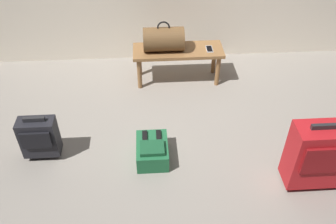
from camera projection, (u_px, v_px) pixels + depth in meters
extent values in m
plane|color=gray|center=(170.00, 141.00, 3.45)|extent=(6.60, 6.60, 0.00)
cube|color=olive|center=(178.00, 51.00, 4.00)|extent=(1.00, 0.36, 0.04)
cylinder|color=olive|center=(139.00, 74.00, 4.00)|extent=(0.05, 0.05, 0.37)
cylinder|color=olive|center=(218.00, 71.00, 4.05)|extent=(0.05, 0.05, 0.37)
cylinder|color=olive|center=(139.00, 61.00, 4.20)|extent=(0.05, 0.05, 0.37)
cylinder|color=olive|center=(214.00, 59.00, 4.25)|extent=(0.05, 0.05, 0.37)
cylinder|color=brown|center=(164.00, 39.00, 3.89)|extent=(0.44, 0.26, 0.26)
torus|color=black|center=(164.00, 27.00, 3.80)|extent=(0.14, 0.02, 0.14)
cube|color=silver|center=(209.00, 49.00, 3.98)|extent=(0.07, 0.14, 0.01)
cube|color=black|center=(209.00, 49.00, 3.98)|extent=(0.06, 0.13, 0.00)
cube|color=red|center=(317.00, 155.00, 2.86)|extent=(0.45, 0.24, 0.57)
cube|color=maroon|center=(326.00, 161.00, 2.71)|extent=(0.36, 0.02, 0.26)
cube|color=#262628|center=(328.00, 126.00, 2.66)|extent=(0.25, 0.03, 0.04)
cylinder|color=black|center=(286.00, 173.00, 3.11)|extent=(0.02, 0.05, 0.05)
cylinder|color=black|center=(322.00, 171.00, 3.13)|extent=(0.02, 0.05, 0.05)
cube|color=black|center=(39.00, 137.00, 3.15)|extent=(0.32, 0.16, 0.37)
cube|color=black|center=(36.00, 141.00, 3.05)|extent=(0.26, 0.02, 0.17)
cube|color=#262628|center=(34.00, 119.00, 3.02)|extent=(0.18, 0.03, 0.04)
cylinder|color=black|center=(34.00, 150.00, 3.33)|extent=(0.02, 0.05, 0.05)
cylinder|color=black|center=(58.00, 149.00, 3.34)|extent=(0.02, 0.05, 0.05)
cube|color=#1E6038|center=(152.00, 151.00, 3.23)|extent=(0.28, 0.38, 0.17)
cube|color=#184D2C|center=(152.00, 148.00, 3.11)|extent=(0.21, 0.17, 0.04)
cube|color=black|center=(145.00, 138.00, 3.22)|extent=(0.04, 0.19, 0.02)
cube|color=black|center=(159.00, 138.00, 3.22)|extent=(0.04, 0.19, 0.02)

